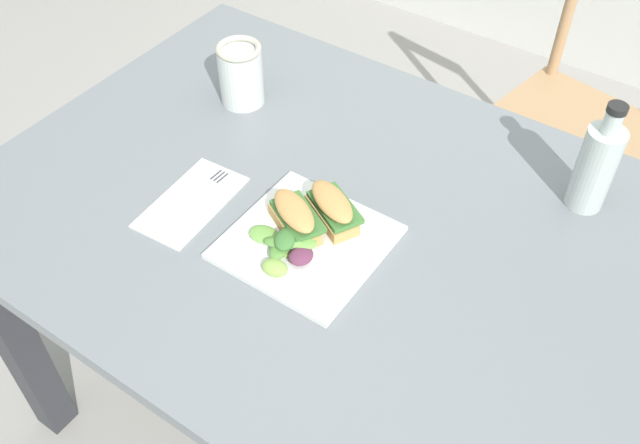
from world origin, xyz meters
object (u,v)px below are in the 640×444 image
object	(u,v)px
plate_lunch	(307,242)
mason_jar_iced_tea	(241,77)
chair_wooden_far	(578,120)
bottle_cold_brew	(594,171)
dining_table	(339,262)
fork_on_napkin	(197,195)
sandwich_half_front	(295,217)
sandwich_half_back	(332,208)

from	to	relation	value
plate_lunch	mason_jar_iced_tea	distance (m)	0.43
chair_wooden_far	plate_lunch	xyz separation A→B (m)	(-0.19, -1.00, 0.30)
plate_lunch	bottle_cold_brew	world-z (taller)	bottle_cold_brew
chair_wooden_far	plate_lunch	size ratio (longest dim) A/B	3.48
dining_table	fork_on_napkin	distance (m)	0.29
sandwich_half_front	fork_on_napkin	world-z (taller)	sandwich_half_front
plate_lunch	bottle_cold_brew	bearing A→B (deg)	46.10
dining_table	bottle_cold_brew	world-z (taller)	bottle_cold_brew
dining_table	sandwich_half_back	distance (m)	0.16
dining_table	plate_lunch	distance (m)	0.15
dining_table	sandwich_half_front	distance (m)	0.18
chair_wooden_far	dining_table	bearing A→B (deg)	-100.68
dining_table	plate_lunch	size ratio (longest dim) A/B	5.23
dining_table	mason_jar_iced_tea	distance (m)	0.43
sandwich_half_back	mason_jar_iced_tea	bearing A→B (deg)	151.60
sandwich_half_back	bottle_cold_brew	world-z (taller)	bottle_cold_brew
sandwich_half_front	mason_jar_iced_tea	bearing A→B (deg)	141.93
sandwich_half_front	mason_jar_iced_tea	distance (m)	0.40
plate_lunch	mason_jar_iced_tea	size ratio (longest dim) A/B	1.91
bottle_cold_brew	plate_lunch	bearing A→B (deg)	-133.90
sandwich_half_front	plate_lunch	bearing A→B (deg)	-19.83
chair_wooden_far	fork_on_napkin	bearing A→B (deg)	-112.12
plate_lunch	fork_on_napkin	bearing A→B (deg)	-175.31
chair_wooden_far	sandwich_half_front	size ratio (longest dim) A/B	6.99
chair_wooden_far	mason_jar_iced_tea	distance (m)	0.98
plate_lunch	dining_table	bearing A→B (deg)	81.26
plate_lunch	mason_jar_iced_tea	bearing A→B (deg)	143.34
sandwich_half_back	fork_on_napkin	world-z (taller)	sandwich_half_back
sandwich_half_front	sandwich_half_back	xyz separation A→B (m)	(0.04, 0.05, 0.00)
chair_wooden_far	plate_lunch	bearing A→B (deg)	-100.52
fork_on_napkin	bottle_cold_brew	size ratio (longest dim) A/B	0.86
sandwich_half_back	bottle_cold_brew	bearing A→B (deg)	41.07
plate_lunch	mason_jar_iced_tea	xyz separation A→B (m)	(-0.34, 0.26, 0.05)
plate_lunch	sandwich_half_back	size ratio (longest dim) A/B	2.01
chair_wooden_far	fork_on_napkin	distance (m)	1.14
bottle_cold_brew	mason_jar_iced_tea	distance (m)	0.70
sandwich_half_front	mason_jar_iced_tea	size ratio (longest dim) A/B	0.95
dining_table	bottle_cold_brew	xyz separation A→B (m)	(0.34, 0.28, 0.20)
dining_table	fork_on_napkin	xyz separation A→B (m)	(-0.24, -0.10, 0.12)
plate_lunch	sandwich_half_front	xyz separation A→B (m)	(-0.03, 0.01, 0.03)
plate_lunch	sandwich_half_back	distance (m)	0.07
fork_on_napkin	mason_jar_iced_tea	xyz separation A→B (m)	(-0.12, 0.27, 0.05)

